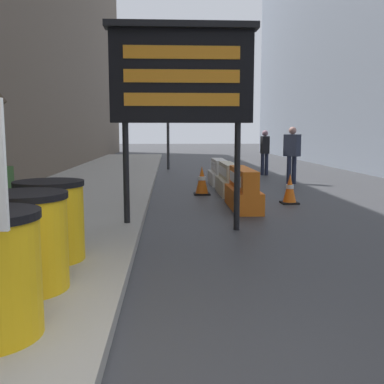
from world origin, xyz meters
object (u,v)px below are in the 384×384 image
at_px(jersey_barrier_cream, 229,180).
at_px(traffic_light_near_curb, 168,109).
at_px(barrel_drum_middle, 26,241).
at_px(traffic_cone_near, 290,189).
at_px(jersey_barrier_white, 219,173).
at_px(pedestrian_worker, 292,150).
at_px(barrel_drum_back, 50,220).
at_px(pedestrian_passerby, 265,149).
at_px(traffic_cone_mid, 202,181).
at_px(message_board, 182,77).
at_px(jersey_barrier_orange_near, 243,191).

height_order(jersey_barrier_cream, traffic_light_near_curb, traffic_light_near_curb).
distance_m(barrel_drum_middle, traffic_cone_near, 7.15).
bearing_deg(barrel_drum_middle, jersey_barrier_white, 73.24).
bearing_deg(jersey_barrier_white, traffic_cone_near, -73.31).
bearing_deg(traffic_light_near_curb, traffic_cone_near, -73.85).
xyz_separation_m(jersey_barrier_white, pedestrian_worker, (2.31, 0.03, 0.72)).
bearing_deg(pedestrian_worker, barrel_drum_middle, -71.52).
xyz_separation_m(barrel_drum_back, pedestrian_passerby, (5.04, 11.66, 0.40)).
bearing_deg(traffic_cone_mid, message_board, -98.60).
bearing_deg(message_board, barrel_drum_middle, -116.72).
xyz_separation_m(jersey_barrier_cream, pedestrian_passerby, (2.06, 5.13, 0.65)).
height_order(barrel_drum_back, pedestrian_passerby, pedestrian_passerby).
distance_m(traffic_cone_mid, pedestrian_passerby, 5.96).
xyz_separation_m(traffic_cone_near, traffic_cone_mid, (-1.90, 1.60, 0.03)).
xyz_separation_m(barrel_drum_middle, jersey_barrier_white, (2.94, 9.77, -0.26)).
relative_size(barrel_drum_middle, jersey_barrier_white, 0.55).
bearing_deg(pedestrian_passerby, traffic_light_near_curb, 52.98).
bearing_deg(jersey_barrier_white, barrel_drum_back, -108.75).
relative_size(jersey_barrier_white, traffic_cone_near, 2.50).
distance_m(barrel_drum_back, traffic_cone_near, 6.38).
relative_size(traffic_cone_near, traffic_cone_mid, 0.91).
distance_m(barrel_drum_back, pedestrian_passerby, 12.71).
bearing_deg(traffic_light_near_curb, barrel_drum_middle, -94.98).
xyz_separation_m(barrel_drum_back, traffic_light_near_curb, (1.38, 14.43, 2.02)).
height_order(barrel_drum_back, jersey_barrier_white, barrel_drum_back).
xyz_separation_m(message_board, pedestrian_passerby, (3.43, 9.54, -1.51)).
bearing_deg(traffic_cone_mid, traffic_light_near_curb, 96.28).
distance_m(traffic_light_near_curb, pedestrian_worker, 7.03).
height_order(jersey_barrier_cream, pedestrian_worker, pedestrian_worker).
bearing_deg(jersey_barrier_orange_near, pedestrian_passerby, 74.49).
xyz_separation_m(jersey_barrier_orange_near, jersey_barrier_cream, (0.00, 2.30, -0.02)).
bearing_deg(pedestrian_worker, barrel_drum_back, -74.33).
xyz_separation_m(barrel_drum_middle, pedestrian_passerby, (5.01, 12.66, 0.40)).
bearing_deg(jersey_barrier_cream, pedestrian_passerby, 68.09).
bearing_deg(traffic_cone_near, pedestrian_passerby, 82.65).
distance_m(jersey_barrier_cream, traffic_light_near_curb, 8.37).
relative_size(jersey_barrier_cream, traffic_cone_mid, 2.42).
relative_size(pedestrian_worker, pedestrian_passerby, 1.06).
distance_m(pedestrian_worker, pedestrian_passerby, 2.88).
height_order(barrel_drum_middle, jersey_barrier_cream, barrel_drum_middle).
relative_size(traffic_cone_near, pedestrian_worker, 0.38).
bearing_deg(jersey_barrier_white, traffic_cone_mid, -107.05).
bearing_deg(traffic_cone_mid, pedestrian_passerby, 62.03).
bearing_deg(barrel_drum_back, traffic_cone_mid, 70.64).
bearing_deg(jersey_barrier_cream, jersey_barrier_orange_near, -90.00).
bearing_deg(traffic_light_near_curb, barrel_drum_back, -95.45).
xyz_separation_m(barrel_drum_back, jersey_barrier_white, (2.98, 8.77, -0.26)).
relative_size(jersey_barrier_white, pedestrian_worker, 0.95).
height_order(jersey_barrier_cream, traffic_cone_near, jersey_barrier_cream).
xyz_separation_m(jersey_barrier_cream, traffic_light_near_curb, (-1.60, 7.89, 2.27)).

